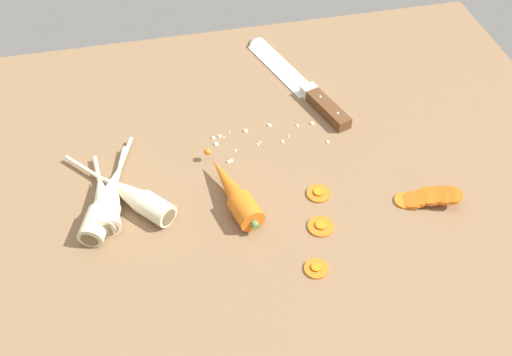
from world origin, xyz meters
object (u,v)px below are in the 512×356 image
object	(u,v)px
parsnip_mid_right	(104,202)
carrot_slice_stack	(429,197)
parsnip_front	(133,195)
carrot_slice_stray_mid	(321,226)
whole_carrot	(234,192)
carrot_slice_stray_far	(316,268)
parsnip_mid_left	(104,203)
carrot_slice_stray_near	(319,193)
parsnip_back	(110,199)
chefs_knife	(293,77)

from	to	relation	value
parsnip_mid_right	carrot_slice_stack	distance (cm)	52.46
carrot_slice_stack	parsnip_mid_right	bearing A→B (deg)	169.38
parsnip_front	carrot_slice_stack	world-z (taller)	parsnip_front
carrot_slice_stack	carrot_slice_stray_mid	size ratio (longest dim) A/B	2.46
carrot_slice_stray_mid	parsnip_mid_right	bearing A→B (deg)	161.68
whole_carrot	carrot_slice_stray_far	distance (cm)	18.48
whole_carrot	parsnip_mid_right	bearing A→B (deg)	172.85
parsnip_mid_left	parsnip_front	bearing A→B (deg)	8.52
carrot_slice_stray_near	carrot_slice_stray_far	xyz separation A→B (cm)	(-4.63, -14.27, -0.00)
whole_carrot	carrot_slice_stray_far	world-z (taller)	whole_carrot
parsnip_mid_left	carrot_slice_stack	distance (cm)	52.54
parsnip_front	parsnip_mid_left	world-z (taller)	same
parsnip_mid_right	carrot_slice_stray_near	size ratio (longest dim) A/B	5.73
parsnip_back	carrot_slice_stray_mid	world-z (taller)	parsnip_back
parsnip_mid_right	carrot_slice_stray_mid	world-z (taller)	parsnip_mid_right
parsnip_back	parsnip_mid_left	bearing A→B (deg)	-152.42
carrot_slice_stray_near	carrot_slice_stray_mid	distance (cm)	6.95
parsnip_back	carrot_slice_stray_mid	size ratio (longest dim) A/B	4.51
parsnip_front	carrot_slice_stray_mid	size ratio (longest dim) A/B	4.60
parsnip_front	parsnip_back	xyz separation A→B (cm)	(-3.60, -0.13, 0.00)
parsnip_mid_right	carrot_slice_stray_mid	size ratio (longest dim) A/B	5.42
parsnip_front	carrot_slice_stray_far	xyz separation A→B (cm)	(25.41, -18.90, -1.62)
carrot_slice_stray_far	parsnip_mid_right	bearing A→B (deg)	148.41
parsnip_mid_right	carrot_slice_stack	size ratio (longest dim) A/B	2.20
parsnip_mid_left	carrot_slice_stack	world-z (taller)	parsnip_mid_left
chefs_knife	carrot_slice_stray_far	bearing A→B (deg)	-100.44
chefs_knife	parsnip_mid_left	xyz separation A→B (cm)	(-38.41, -26.90, 1.33)
carrot_slice_stray_mid	whole_carrot	bearing A→B (deg)	146.01
chefs_knife	parsnip_back	world-z (taller)	parsnip_back
parsnip_front	carrot_slice_stack	distance (cm)	48.09
parsnip_mid_right	carrot_slice_stray_far	size ratio (longest dim) A/B	6.31
parsnip_mid_left	parsnip_mid_right	bearing A→B (deg)	61.56
chefs_knife	carrot_slice_stray_near	bearing A→B (deg)	-96.82
carrot_slice_stack	carrot_slice_stray_far	world-z (taller)	carrot_slice_stack
carrot_slice_stack	whole_carrot	bearing A→B (deg)	167.12
parsnip_mid_left	carrot_slice_stray_far	distance (cm)	35.21
parsnip_front	carrot_slice_stray_near	distance (cm)	30.44
parsnip_mid_left	carrot_slice_stray_near	bearing A→B (deg)	-6.45
carrot_slice_stray_far	parsnip_mid_left	bearing A→B (deg)	148.84
carrot_slice_stack	carrot_slice_stray_mid	world-z (taller)	carrot_slice_stack
carrot_slice_stray_near	carrot_slice_stray_mid	xyz separation A→B (cm)	(-1.63, -6.76, 0.00)
parsnip_mid_right	parsnip_back	bearing A→B (deg)	19.12
parsnip_back	whole_carrot	bearing A→B (deg)	-8.45
carrot_slice_stack	carrot_slice_stray_near	xyz separation A→B (cm)	(-16.96, 5.51, -0.85)
parsnip_mid_left	carrot_slice_stack	bearing A→B (deg)	-10.34
chefs_knife	carrot_slice_stray_mid	world-z (taller)	chefs_knife
chefs_knife	carrot_slice_stack	size ratio (longest dim) A/B	3.27
chefs_knife	parsnip_mid_right	bearing A→B (deg)	-145.14
carrot_slice_stray_near	parsnip_back	bearing A→B (deg)	172.40
parsnip_mid_left	parsnip_back	bearing A→B (deg)	27.58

